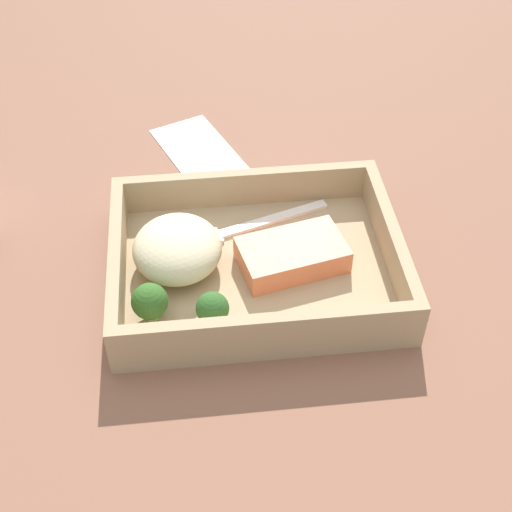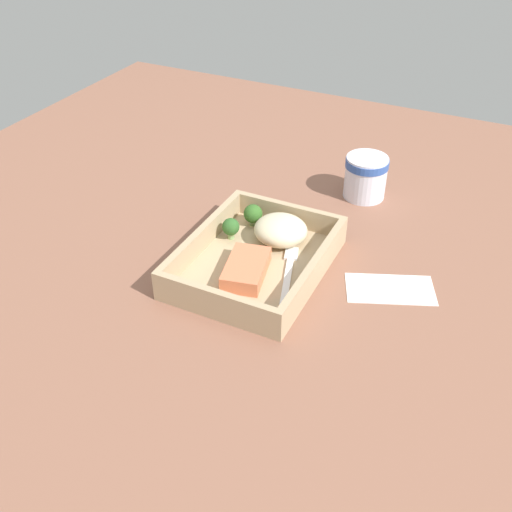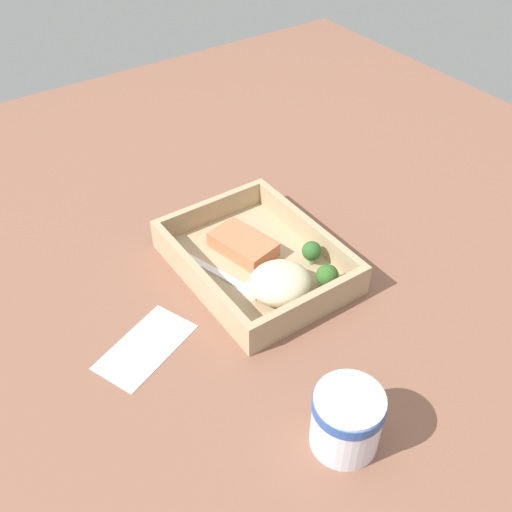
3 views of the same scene
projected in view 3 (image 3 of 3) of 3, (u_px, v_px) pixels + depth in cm
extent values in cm
cube|color=brown|center=(256.00, 273.00, 95.44)|extent=(160.00, 160.00, 2.00)
cube|color=tan|center=(256.00, 266.00, 94.39)|extent=(28.31, 21.73, 1.20)
cube|color=tan|center=(199.00, 279.00, 88.27)|extent=(28.31, 1.20, 4.06)
cube|color=tan|center=(308.00, 230.00, 97.05)|extent=(28.31, 1.20, 4.06)
cube|color=tan|center=(211.00, 210.00, 101.07)|extent=(1.20, 19.33, 4.06)
cube|color=tan|center=(311.00, 305.00, 84.25)|extent=(1.20, 19.33, 4.06)
cube|color=#E0754E|center=(243.00, 245.00, 95.41)|extent=(11.46, 8.26, 2.58)
ellipsoid|color=beige|center=(280.00, 283.00, 87.25)|extent=(8.81, 9.37, 4.69)
cylinder|color=#81A667|center=(311.00, 259.00, 93.61)|extent=(1.17, 1.17, 1.56)
sphere|color=#2E5D26|center=(312.00, 251.00, 92.54)|extent=(3.07, 3.07, 3.07)
cylinder|color=#77985D|center=(326.00, 284.00, 89.50)|extent=(1.30, 1.30, 1.39)
sphere|color=#326023|center=(327.00, 276.00, 88.43)|extent=(3.43, 3.43, 3.43)
cube|color=white|center=(210.00, 269.00, 92.63)|extent=(12.14, 4.83, 0.44)
cube|color=white|center=(251.00, 291.00, 88.99)|extent=(3.91, 3.13, 0.44)
cylinder|color=white|center=(346.00, 420.00, 68.94)|extent=(8.16, 8.16, 8.49)
cylinder|color=#3356A8|center=(349.00, 404.00, 66.91)|extent=(8.40, 8.40, 1.53)
cube|color=white|center=(146.00, 346.00, 82.59)|extent=(12.27, 15.82, 0.24)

